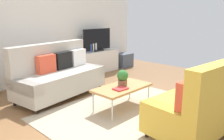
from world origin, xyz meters
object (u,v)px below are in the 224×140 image
(table_book_0, at_px, (121,89))
(vase_0, at_px, (80,50))
(coffee_table, at_px, (122,88))
(bottle_1, at_px, (93,48))
(storage_trunk, at_px, (124,60))
(bottle_2, at_px, (96,47))
(couch_beige, at_px, (58,75))
(couch_green, at_px, (207,101))
(tv, at_px, (97,40))
(vase_1, at_px, (85,50))
(tv_console, at_px, (97,62))
(potted_plant, at_px, (123,77))
(bottle_0, at_px, (91,48))

(table_book_0, height_order, vase_0, vase_0)
(coffee_table, bearing_deg, bottle_1, 59.28)
(storage_trunk, bearing_deg, bottle_2, 177.07)
(couch_beige, relative_size, storage_trunk, 3.84)
(couch_green, height_order, bottle_1, couch_green)
(table_book_0, xyz_separation_m, vase_0, (1.09, 2.47, 0.30))
(bottle_2, bearing_deg, table_book_0, -123.90)
(tv, distance_m, table_book_0, 2.97)
(storage_trunk, distance_m, vase_1, 1.59)
(couch_green, distance_m, bottle_1, 3.88)
(coffee_table, distance_m, tv, 2.83)
(table_book_0, bearing_deg, bottle_2, 56.10)
(couch_beige, xyz_separation_m, bottle_1, (1.76, 0.87, 0.30))
(tv_console, relative_size, table_book_0, 5.83)
(bottle_2, bearing_deg, coffee_table, -122.48)
(vase_1, bearing_deg, tv_console, -7.10)
(bottle_1, bearing_deg, couch_beige, -153.67)
(tv, xyz_separation_m, storage_trunk, (1.10, -0.08, -0.73))
(potted_plant, distance_m, vase_1, 2.60)
(tv_console, distance_m, tv, 0.63)
(storage_trunk, relative_size, vase_0, 2.86)
(bottle_0, bearing_deg, couch_beige, -152.45)
(potted_plant, bearing_deg, couch_green, -80.74)
(tv_console, height_order, table_book_0, tv_console)
(bottle_0, bearing_deg, table_book_0, -120.68)
(couch_green, xyz_separation_m, tv_console, (1.25, 3.75, -0.12))
(tv, relative_size, storage_trunk, 1.92)
(potted_plant, height_order, table_book_0, potted_plant)
(couch_beige, bearing_deg, vase_0, -152.37)
(tv, relative_size, potted_plant, 3.38)
(couch_beige, xyz_separation_m, vase_1, (1.53, 0.96, 0.26))
(storage_trunk, xyz_separation_m, potted_plant, (-2.59, -2.20, 0.36))
(vase_0, bearing_deg, bottle_0, -15.69)
(couch_green, height_order, potted_plant, couch_green)
(storage_trunk, height_order, potted_plant, potted_plant)
(tv_console, bearing_deg, tv, -90.00)
(coffee_table, relative_size, storage_trunk, 2.12)
(couch_green, bearing_deg, tv_console, 76.73)
(bottle_0, bearing_deg, couch_green, -104.97)
(vase_0, bearing_deg, couch_beige, -144.55)
(bottle_2, bearing_deg, vase_1, 164.71)
(coffee_table, bearing_deg, potted_plant, 35.07)
(storage_trunk, relative_size, bottle_0, 2.32)
(bottle_2, bearing_deg, tv, 15.55)
(coffee_table, distance_m, vase_1, 2.66)
(couch_beige, distance_m, tv, 2.18)
(vase_0, relative_size, vase_1, 1.22)
(table_book_0, distance_m, bottle_2, 2.89)
(bottle_0, bearing_deg, storage_trunk, -2.53)
(tv, distance_m, vase_0, 0.62)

